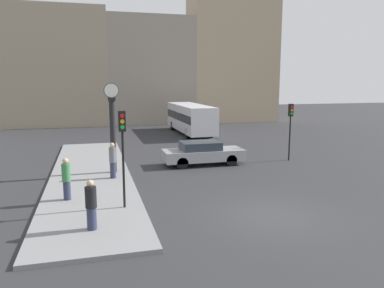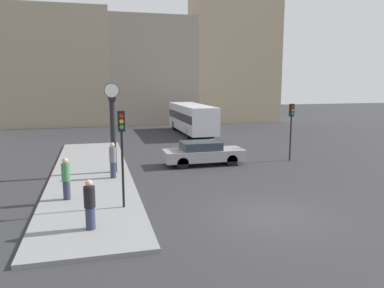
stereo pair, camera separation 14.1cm
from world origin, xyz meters
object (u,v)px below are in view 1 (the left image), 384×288
Objects in this scene: traffic_light_near at (123,139)px; pedestrian_grey_jacket at (113,160)px; street_clock at (113,128)px; pedestrian_green_hoodie at (66,179)px; bus_distant at (190,117)px; traffic_light_far at (290,120)px; sedan_car at (203,153)px; pedestrian_black_jacket at (91,205)px.

pedestrian_grey_jacket is (-0.16, 4.56, -1.73)m from traffic_light_near.
pedestrian_green_hoodie is (-2.12, -4.25, -1.45)m from street_clock.
bus_distant is at bearing 60.68° from street_clock.
traffic_light_far reaches higher than pedestrian_grey_jacket.
pedestrian_green_hoodie reaches higher than sedan_car.
traffic_light_far reaches higher than sedan_car.
sedan_car is 10.84m from pedestrian_black_jacket.
pedestrian_black_jacket is at bearing -122.36° from traffic_light_near.
bus_distant is 23.56m from pedestrian_black_jacket.
traffic_light_far is (10.72, 6.65, -0.25)m from traffic_light_near.
sedan_car is 1.29× the size of traffic_light_near.
traffic_light_near is 3.19m from pedestrian_green_hoodie.
pedestrian_black_jacket is (0.95, -3.45, -0.05)m from pedestrian_green_hoodie.
traffic_light_far is at bearing -77.70° from bus_distant.
bus_distant is at bearing 102.30° from traffic_light_far.
street_clock reaches higher than traffic_light_near.
traffic_light_far is 2.04× the size of pedestrian_green_hoodie.
pedestrian_green_hoodie is (-2.00, -3.02, -0.03)m from pedestrian_grey_jacket.
traffic_light_near is at bearing -111.57° from bus_distant.
pedestrian_green_hoodie is 3.58m from pedestrian_black_jacket.
sedan_car is 0.49× the size of bus_distant.
bus_distant is 17.25m from pedestrian_grey_jacket.
street_clock is 7.93m from pedestrian_black_jacket.
bus_distant is at bearing 68.43° from traffic_light_near.
street_clock is at bearing -168.36° from sedan_car.
sedan_car is at bearing -101.69° from bus_distant.
street_clock is at bearing 81.39° from pedestrian_black_jacket.
bus_distant reaches higher than pedestrian_green_hoodie.
sedan_car is at bearing 23.39° from pedestrian_grey_jacket.
sedan_car is 2.66× the size of pedestrian_grey_jacket.
traffic_light_near is 12.61m from traffic_light_far.
street_clock is 1.88m from pedestrian_grey_jacket.
traffic_light_far is 13.93m from pedestrian_green_hoodie.
sedan_car is at bearing 11.64° from street_clock.
traffic_light_far reaches higher than bus_distant.
sedan_car is 5.81m from pedestrian_grey_jacket.
street_clock is (-5.20, -1.07, 1.75)m from sedan_car.
sedan_car is at bearing 177.75° from traffic_light_far.
bus_distant is 2.72× the size of traffic_light_far.
street_clock reaches higher than traffic_light_far.
pedestrian_grey_jacket is (-8.00, -15.27, -0.52)m from bus_distant.
sedan_car is at bearing 53.07° from traffic_light_near.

